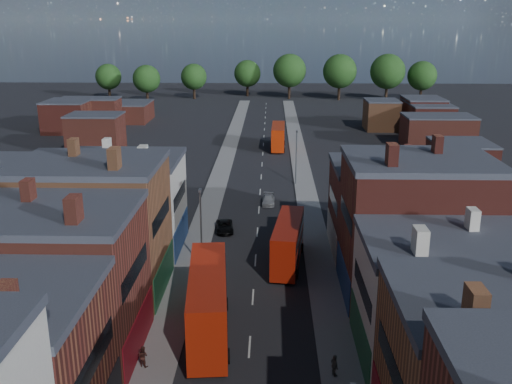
# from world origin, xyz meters

# --- Properties ---
(pavement_west) EXTENTS (3.00, 200.00, 0.12)m
(pavement_west) POSITION_xyz_m (-6.50, 50.00, 0.06)
(pavement_west) COLOR gray
(pavement_west) RESTS_ON ground
(pavement_east) EXTENTS (3.00, 200.00, 0.12)m
(pavement_east) POSITION_xyz_m (6.50, 50.00, 0.06)
(pavement_east) COLOR gray
(pavement_east) RESTS_ON ground
(lamp_post_2) EXTENTS (0.25, 0.70, 8.12)m
(lamp_post_2) POSITION_xyz_m (-5.20, 30.00, 4.70)
(lamp_post_2) COLOR slate
(lamp_post_2) RESTS_ON ground
(lamp_post_3) EXTENTS (0.25, 0.70, 8.12)m
(lamp_post_3) POSITION_xyz_m (5.20, 60.00, 4.70)
(lamp_post_3) COLOR slate
(lamp_post_3) RESTS_ON ground
(bus_0) EXTENTS (3.89, 12.38, 5.26)m
(bus_0) POSITION_xyz_m (-3.22, 17.64, 2.84)
(bus_0) COLOR #B9200A
(bus_0) RESTS_ON ground
(bus_1) EXTENTS (3.61, 10.53, 4.45)m
(bus_1) POSITION_xyz_m (3.24, 31.24, 2.40)
(bus_1) COLOR #AD1B09
(bus_1) RESTS_ON ground
(bus_2) EXTENTS (2.83, 10.41, 4.47)m
(bus_2) POSITION_xyz_m (2.82, 84.32, 2.41)
(bus_2) COLOR #A92407
(bus_2) RESTS_ON ground
(car_2) EXTENTS (2.39, 4.37, 1.16)m
(car_2) POSITION_xyz_m (-3.80, 40.20, 0.58)
(car_2) COLOR black
(car_2) RESTS_ON ground
(car_3) EXTENTS (1.63, 3.97, 1.15)m
(car_3) POSITION_xyz_m (1.20, 50.52, 0.57)
(car_3) COLOR #B8B8B8
(car_3) RESTS_ON ground
(ped_1) EXTENTS (0.86, 0.69, 1.55)m
(ped_1) POSITION_xyz_m (-7.37, 13.19, 0.89)
(ped_1) COLOR #3F1F19
(ped_1) RESTS_ON pavement_west
(ped_3) EXTENTS (0.73, 1.02, 1.59)m
(ped_3) POSITION_xyz_m (5.94, 12.40, 0.92)
(ped_3) COLOR #57534A
(ped_3) RESTS_ON pavement_east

